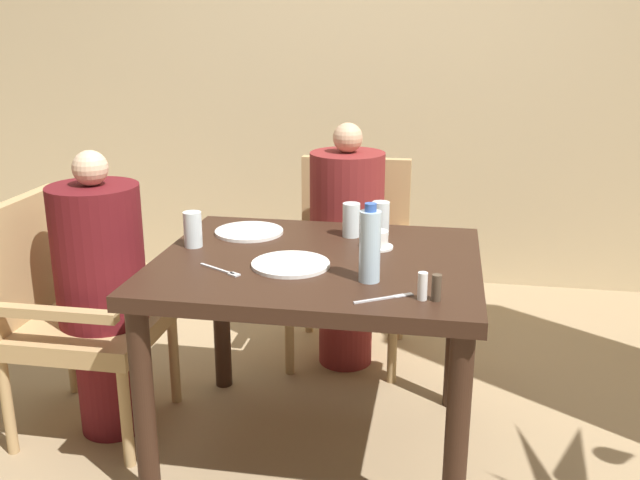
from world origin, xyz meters
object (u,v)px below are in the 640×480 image
chair_left_side (68,306)px  diner_in_far_chair (347,244)px  glass_tall_near (193,229)px  teacup_with_saucer (377,240)px  chair_far_side (351,250)px  glass_tall_far (351,220)px  plate_main_left (249,232)px  plate_main_right (291,264)px  glass_tall_mid (381,218)px  diner_in_left_chair (102,293)px  water_bottle (370,245)px

chair_left_side → diner_in_far_chair: (0.93, 0.71, 0.07)m
glass_tall_near → teacup_with_saucer: bearing=8.5°
chair_far_side → glass_tall_far: size_ratio=7.07×
chair_far_side → plate_main_left: bearing=-116.9°
plate_main_right → glass_tall_mid: size_ratio=2.04×
diner_in_left_chair → glass_tall_far: 0.94m
glass_tall_near → glass_tall_far: (0.53, 0.22, 0.00)m
water_bottle → glass_tall_near: 0.69m
plate_main_right → glass_tall_far: bearing=67.8°
diner_in_left_chair → glass_tall_near: diner_in_left_chair is taller
diner_in_far_chair → teacup_with_saucer: bearing=-71.7°
chair_far_side → diner_in_far_chair: bearing=-90.0°
diner_in_far_chair → teacup_with_saucer: size_ratio=9.56×
chair_far_side → glass_tall_far: bearing=-82.4°
diner_in_left_chair → plate_main_right: 0.75m
teacup_with_saucer → water_bottle: (0.01, -0.34, 0.09)m
glass_tall_near → diner_in_left_chair: bearing=-171.5°
water_bottle → glass_tall_mid: size_ratio=1.95×
plate_main_right → plate_main_left: bearing=124.7°
plate_main_left → teacup_with_saucer: 0.50m
chair_far_side → plate_main_right: 0.98m
chair_left_side → teacup_with_saucer: chair_left_side is taller
glass_tall_mid → glass_tall_far: bearing=-158.4°
diner_in_left_chair → plate_main_right: size_ratio=4.18×
chair_left_side → glass_tall_mid: (1.12, 0.31, 0.31)m
diner_in_left_chair → diner_in_far_chair: diner_in_far_chair is taller
glass_tall_near → water_bottle: bearing=-20.2°
glass_tall_near → glass_tall_far: bearing=22.5°
teacup_with_saucer → glass_tall_mid: glass_tall_mid is taller
chair_far_side → water_bottle: water_bottle is taller
teacup_with_saucer → diner_in_far_chair: bearing=108.3°
diner_in_left_chair → chair_far_side: (0.79, 0.85, -0.06)m
chair_far_side → teacup_with_saucer: size_ratio=7.79×
diner_in_far_chair → glass_tall_near: bearing=-124.7°
water_bottle → glass_tall_far: size_ratio=1.95×
water_bottle → plate_main_right: bearing=160.7°
diner_in_left_chair → plate_main_left: bearing=26.5°
water_bottle → glass_tall_far: (-0.12, 0.46, -0.05)m
glass_tall_mid → water_bottle: bearing=-88.4°
plate_main_right → glass_tall_mid: glass_tall_mid is taller
diner_in_left_chair → plate_main_left: diner_in_left_chair is taller
diner_in_far_chair → plate_main_right: bearing=-95.1°
teacup_with_saucer → glass_tall_far: bearing=131.2°
plate_main_left → glass_tall_mid: (0.49, 0.07, 0.06)m
glass_tall_mid → chair_left_side: bearing=-164.4°
diner_in_far_chair → glass_tall_near: diner_in_far_chair is taller
diner_in_left_chair → chair_left_side: bearing=-180.0°
diner_in_far_chair → glass_tall_near: size_ratio=8.68×
chair_far_side → glass_tall_mid: 0.64m
chair_far_side → plate_main_right: chair_far_side is taller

